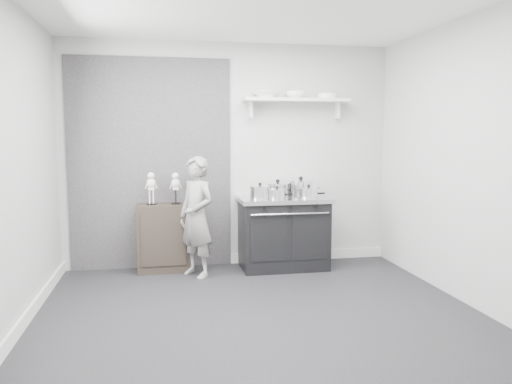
# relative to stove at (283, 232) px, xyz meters

# --- Properties ---
(ground) EXTENTS (4.00, 4.00, 0.00)m
(ground) POSITION_rel_stove_xyz_m (-0.60, -1.48, -0.43)
(ground) COLOR black
(ground) RESTS_ON ground
(room_shell) EXTENTS (4.02, 3.62, 2.71)m
(room_shell) POSITION_rel_stove_xyz_m (-0.69, -1.33, 1.21)
(room_shell) COLOR #A6A6A4
(room_shell) RESTS_ON ground
(wall_shelf) EXTENTS (1.30, 0.26, 0.24)m
(wall_shelf) POSITION_rel_stove_xyz_m (0.20, 0.20, 1.58)
(wall_shelf) COLOR silver
(wall_shelf) RESTS_ON room_shell
(stove) EXTENTS (1.07, 0.67, 0.86)m
(stove) POSITION_rel_stove_xyz_m (0.00, 0.00, 0.00)
(stove) COLOR black
(stove) RESTS_ON ground
(side_cabinet) EXTENTS (0.61, 0.36, 0.79)m
(side_cabinet) POSITION_rel_stove_xyz_m (-1.42, 0.13, -0.04)
(side_cabinet) COLOR black
(side_cabinet) RESTS_ON ground
(child) EXTENTS (0.56, 0.59, 1.36)m
(child) POSITION_rel_stove_xyz_m (-1.05, -0.18, 0.25)
(child) COLOR slate
(child) RESTS_ON ground
(pot_front_left) EXTENTS (0.32, 0.24, 0.19)m
(pot_front_left) POSITION_rel_stove_xyz_m (-0.30, -0.10, 0.50)
(pot_front_left) COLOR silver
(pot_front_left) RESTS_ON stove
(pot_back_left) EXTENTS (0.37, 0.28, 0.20)m
(pot_back_left) POSITION_rel_stove_xyz_m (-0.04, 0.14, 0.50)
(pot_back_left) COLOR silver
(pot_back_left) RESTS_ON stove
(pot_back_right) EXTENTS (0.38, 0.30, 0.24)m
(pot_back_right) POSITION_rel_stove_xyz_m (0.25, 0.13, 0.52)
(pot_back_right) COLOR silver
(pot_back_right) RESTS_ON stove
(pot_front_right) EXTENTS (0.31, 0.23, 0.16)m
(pot_front_right) POSITION_rel_stove_xyz_m (0.26, -0.15, 0.49)
(pot_front_right) COLOR silver
(pot_front_right) RESTS_ON stove
(pot_front_center) EXTENTS (0.29, 0.20, 0.15)m
(pot_front_center) POSITION_rel_stove_xyz_m (-0.12, -0.17, 0.49)
(pot_front_center) COLOR silver
(pot_front_center) RESTS_ON stove
(skeleton_full) EXTENTS (0.12, 0.08, 0.43)m
(skeleton_full) POSITION_rel_stove_xyz_m (-1.55, 0.13, 0.58)
(skeleton_full) COLOR beige
(skeleton_full) RESTS_ON side_cabinet
(skeleton_torso) EXTENTS (0.12, 0.08, 0.42)m
(skeleton_torso) POSITION_rel_stove_xyz_m (-1.27, 0.13, 0.57)
(skeleton_torso) COLOR beige
(skeleton_torso) RESTS_ON side_cabinet
(bowl_large) EXTENTS (0.30, 0.30, 0.07)m
(bowl_large) POSITION_rel_stove_xyz_m (-0.18, 0.19, 1.64)
(bowl_large) COLOR white
(bowl_large) RESTS_ON wall_shelf
(bowl_small) EXTENTS (0.25, 0.25, 0.08)m
(bowl_small) POSITION_rel_stove_xyz_m (0.20, 0.19, 1.65)
(bowl_small) COLOR white
(bowl_small) RESTS_ON wall_shelf
(plate_stack) EXTENTS (0.24, 0.24, 0.06)m
(plate_stack) POSITION_rel_stove_xyz_m (0.59, 0.19, 1.64)
(plate_stack) COLOR white
(plate_stack) RESTS_ON wall_shelf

